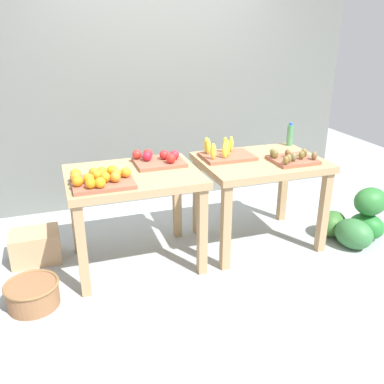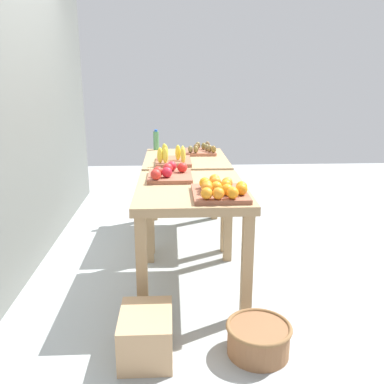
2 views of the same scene
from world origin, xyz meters
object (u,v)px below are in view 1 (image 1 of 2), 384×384
Objects in this scene: kiwi_bin at (292,158)px; watermelon_pile at (356,222)px; display_table_left at (134,187)px; display_table_right at (260,172)px; water_bottle at (290,135)px; banana_crate at (225,153)px; cardboard_produce_box at (36,246)px; orange_bin at (100,179)px; apple_bin at (158,159)px; wicker_basket at (33,293)px.

watermelon_pile is (0.66, -0.13, -0.64)m from kiwi_bin.
display_table_left is 2.07m from watermelon_pile.
watermelon_pile is at bearing -10.99° from kiwi_bin.
display_table_right is at bearing 161.70° from watermelon_pile.
water_bottle is at bearing 124.69° from watermelon_pile.
display_table_right is 0.35m from banana_crate.
display_table_left is 2.36× the size of banana_crate.
cardboard_produce_box is (-2.80, 0.59, -0.06)m from watermelon_pile.
orange_bin is 2.36m from watermelon_pile.
cardboard_produce_box is at bearing 168.14° from watermelon_pile.
kiwi_bin is at bearing -118.60° from water_bottle.
banana_crate is 0.57m from kiwi_bin.
water_bottle reaches higher than orange_bin.
water_bottle is at bearing 5.98° from apple_bin.
display_table_left is 4.73× the size of water_bottle.
kiwi_bin is 0.90× the size of cardboard_produce_box.
water_bottle is (1.58, 0.30, 0.22)m from display_table_left.
cardboard_produce_box reaches higher than wicker_basket.
watermelon_pile is 2.86m from cardboard_produce_box.
cardboard_produce_box is at bearing 167.87° from kiwi_bin.
orange_bin is (-0.27, -0.18, 0.16)m from display_table_left.
wicker_basket is (-1.08, -0.51, -0.74)m from apple_bin.
cardboard_produce_box is at bearing 171.17° from display_table_right.
water_bottle is at bearing 61.40° from kiwi_bin.
display_table_right is 2.56× the size of apple_bin.
kiwi_bin reaches higher than watermelon_pile.
cardboard_produce_box is at bearing 138.51° from orange_bin.
display_table_right is 2.23× the size of orange_bin.
kiwi_bin is (1.33, -0.16, 0.15)m from display_table_left.
orange_bin is at bearing -172.73° from display_table_right.
orange_bin is 0.95m from wicker_basket.
banana_crate is at bearing 160.17° from watermelon_pile.
apple_bin is at bearing -7.39° from cardboard_produce_box.
display_table_left is at bearing -171.28° from banana_crate.
apple_bin is (-0.87, 0.16, 0.16)m from display_table_right.
banana_crate reaches higher than orange_bin.
orange_bin reaches higher than kiwi_bin.
orange_bin is 1.60m from kiwi_bin.
apple_bin is at bearing -174.02° from water_bottle.
water_bottle is (0.75, 0.17, 0.06)m from banana_crate.
banana_crate is (0.59, -0.03, 0.00)m from apple_bin.
water_bottle is 0.55× the size of cardboard_produce_box.
watermelon_pile is at bearing 1.25° from wicker_basket.
apple_bin is 1.13m from kiwi_bin.
banana_crate is (-0.28, 0.13, 0.16)m from display_table_right.
banana_crate is at bearing 16.01° from wicker_basket.
display_table_right is 2.88× the size of kiwi_bin.
water_bottle is at bearing 33.16° from display_table_right.
water_bottle is at bearing 13.14° from banana_crate.
orange_bin reaches higher than watermelon_pile.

